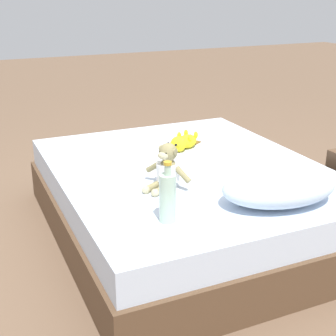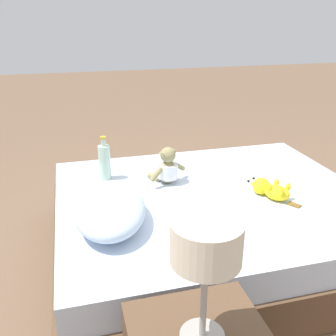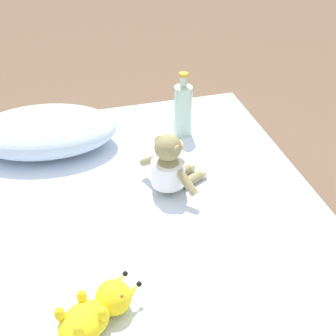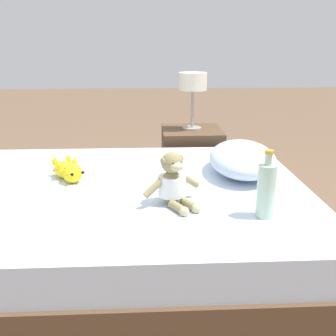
% 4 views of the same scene
% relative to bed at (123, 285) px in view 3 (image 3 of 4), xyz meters
% --- Properties ---
extents(ground_plane, '(16.00, 16.00, 0.00)m').
position_rel_bed_xyz_m(ground_plane, '(0.00, 0.00, -0.20)').
color(ground_plane, brown).
extents(bed, '(1.52, 1.84, 0.41)m').
position_rel_bed_xyz_m(bed, '(0.00, 0.00, 0.00)').
color(bed, brown).
rests_on(bed, ground_plane).
extents(pillow, '(0.61, 0.42, 0.16)m').
position_rel_bed_xyz_m(pillow, '(-0.18, 0.62, 0.29)').
color(pillow, silver).
rests_on(pillow, bed).
extents(plush_monkey, '(0.25, 0.27, 0.24)m').
position_rel_bed_xyz_m(plush_monkey, '(0.23, 0.22, 0.30)').
color(plush_monkey, '#8E8456').
rests_on(plush_monkey, bed).
extents(plush_yellow_creature, '(0.31, 0.22, 0.10)m').
position_rel_bed_xyz_m(plush_yellow_creature, '(-0.12, -0.30, 0.25)').
color(plush_yellow_creature, yellow).
rests_on(plush_yellow_creature, bed).
extents(glass_bottle, '(0.07, 0.07, 0.28)m').
position_rel_bed_xyz_m(glass_bottle, '(0.39, 0.58, 0.32)').
color(glass_bottle, '#B2D1B7').
rests_on(glass_bottle, bed).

